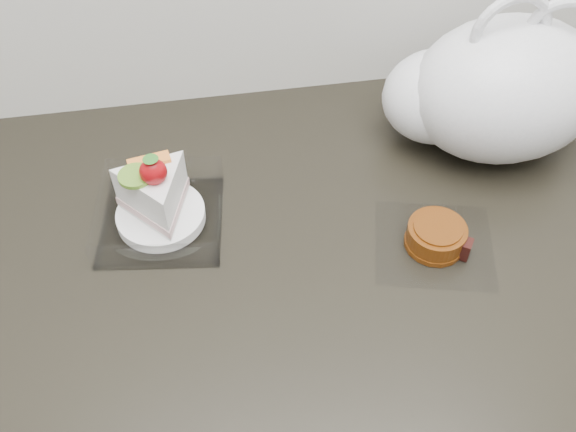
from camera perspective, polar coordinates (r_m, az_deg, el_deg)
The scene contains 4 objects.
counter at distance 1.21m, azimuth 3.60°, elevation -15.21°, with size 2.04×0.64×0.90m.
cake_tray at distance 0.83m, azimuth -11.43°, elevation 0.99°, with size 0.18×0.18×0.12m.
mooncake_wrap at distance 0.83m, azimuth 13.07°, elevation -1.91°, with size 0.18×0.17×0.04m.
plastic_bag at distance 0.93m, azimuth 17.69°, elevation 10.62°, with size 0.31×0.23×0.24m.
Camera 1 is at (-0.16, 1.18, 1.54)m, focal length 40.00 mm.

